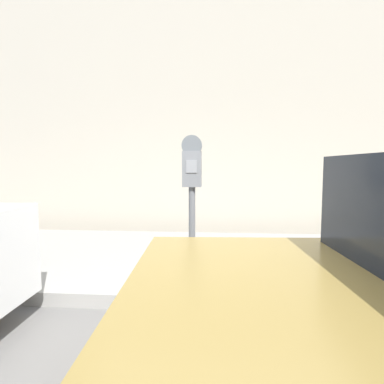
% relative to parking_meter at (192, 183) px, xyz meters
% --- Properties ---
extents(ground_plane, '(60.00, 60.00, 0.00)m').
position_rel_parking_meter_xyz_m(ground_plane, '(0.24, -0.98, -1.21)').
color(ground_plane, slate).
extents(sidewalk, '(24.00, 2.80, 0.14)m').
position_rel_parking_meter_xyz_m(sidewalk, '(0.24, 1.22, -1.14)').
color(sidewalk, '#9E9B96').
rests_on(sidewalk, ground_plane).
extents(building_facade, '(24.00, 0.30, 5.44)m').
position_rel_parking_meter_xyz_m(building_facade, '(0.24, 3.12, 1.51)').
color(building_facade, beige).
rests_on(building_facade, ground_plane).
extents(parking_meter, '(0.19, 0.14, 1.52)m').
position_rel_parking_meter_xyz_m(parking_meter, '(0.00, 0.00, 0.00)').
color(parking_meter, slate).
rests_on(parking_meter, sidewalk).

